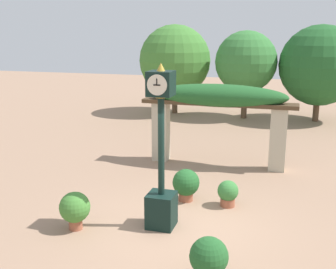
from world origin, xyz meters
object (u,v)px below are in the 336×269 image
potted_plant_near_left (209,259)px  potted_plant_near_right (75,208)px  potted_plant_far_left (228,193)px  potted_plant_far_right (186,184)px  pedestal_clock (161,166)px

potted_plant_near_left → potted_plant_near_right: 3.30m
potted_plant_far_left → potted_plant_far_right: size_ratio=0.79×
potted_plant_far_left → pedestal_clock: bearing=-129.4°
pedestal_clock → potted_plant_near_left: pedestal_clock is taller
potted_plant_near_left → potted_plant_near_right: potted_plant_near_right is taller
potted_plant_near_left → potted_plant_far_right: 3.51m
potted_plant_far_left → potted_plant_near_right: bearing=-144.1°
potted_plant_near_right → potted_plant_near_left: bearing=-19.7°
pedestal_clock → potted_plant_near_left: size_ratio=4.40×
potted_plant_near_left → potted_plant_far_right: (-1.22, 3.29, 0.03)m
potted_plant_far_left → potted_plant_far_right: 1.06m
potted_plant_far_right → potted_plant_near_right: bearing=-130.8°
pedestal_clock → potted_plant_far_right: bearing=83.9°
potted_plant_near_left → potted_plant_near_right: (-3.11, 1.11, 0.05)m
potted_plant_near_left → pedestal_clock: bearing=128.1°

